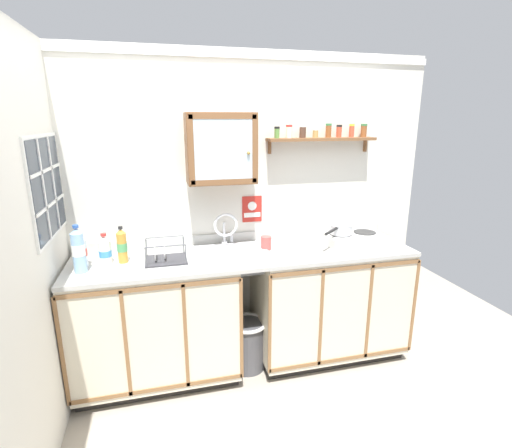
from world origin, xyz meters
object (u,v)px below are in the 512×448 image
Objects in this scene: bottle_opaque_white_3 at (105,250)px; mug at (266,243)px; bottle_water_clear_1 at (81,251)px; saucepan at (341,229)px; trash_bin at (247,343)px; wall_cabinet at (221,148)px; warning_sign at (252,209)px; bottle_juice_amber_2 at (122,246)px; bottle_water_blue_0 at (78,250)px; dish_rack at (164,256)px; sink at (230,255)px; hot_plate_stove at (354,239)px.

mug is (1.18, 0.01, -0.04)m from bottle_opaque_white_3.
bottle_opaque_white_3 is at bearing 9.60° from bottle_water_clear_1.
saucepan is 1.95m from bottle_water_clear_1.
saucepan is 1.19m from trash_bin.
mug is at bearing -21.64° from wall_cabinet.
wall_cabinet is 2.39× the size of warning_sign.
bottle_juice_amber_2 reaches higher than saucepan.
bottle_water_blue_0 is 0.12m from bottle_water_clear_1.
bottle_water_blue_0 is at bearing -171.68° from dish_rack.
sink reaches higher than dish_rack.
trash_bin is at bearing -177.79° from hot_plate_stove.
trash_bin is (-0.13, -0.35, -1.02)m from warning_sign.
bottle_opaque_white_3 reaches higher than mug.
warning_sign is at bearing 24.94° from wall_cabinet.
bottle_water_blue_0 is 1.34m from mug.
warning_sign is at bearing 12.78° from bottle_water_clear_1.
dish_rack is at bearing -9.47° from bottle_juice_amber_2.
sink is at bearing 6.58° from dish_rack.
bottle_water_clear_1 reaches higher than hot_plate_stove.
trash_bin is (0.14, -0.22, -1.53)m from wall_cabinet.
mug is (0.78, 0.07, 0.02)m from dish_rack.
dish_rack is at bearing -178.95° from saucepan.
saucepan is at bearing -0.97° from bottle_opaque_white_3.
sink is 1.86× the size of saucepan.
bottle_water_blue_0 is 0.21m from bottle_opaque_white_3.
hot_plate_stove is 1.37× the size of bottle_water_blue_0.
sink is 1.98× the size of dish_rack.
wall_cabinet is at bearing 100.81° from sink.
sink is at bearing 0.67° from bottle_juice_amber_2.
saucepan is at bearing -4.17° from mug.
mug is 0.24× the size of wall_cabinet.
bottle_juice_amber_2 is 1.20× the size of bottle_opaque_white_3.
warning_sign is at bearing 101.25° from mug.
dish_rack reaches higher than hot_plate_stove.
bottle_water_blue_0 reaches higher than hot_plate_stove.
hot_plate_stove is 0.15m from saucepan.
bottle_opaque_white_3 is (0.15, 0.03, -0.02)m from bottle_water_clear_1.
hot_plate_stove is 0.73m from mug.
warning_sign is (0.27, 0.13, -0.51)m from wall_cabinet.
bottle_juice_amber_2 is at bearing -4.19° from bottle_opaque_white_3.
sink is 1.12× the size of wall_cabinet.
sink is 1.42× the size of trash_bin.
trash_bin is at bearing -109.90° from warning_sign.
bottle_juice_amber_2 is 1.00m from wall_cabinet.
sink reaches higher than mug.
hot_plate_stove reaches higher than trash_bin.
sink reaches higher than bottle_juice_amber_2.
bottle_opaque_white_3 is at bearing -179.32° from mug.
sink is 1.06m from bottle_water_blue_0.
bottle_water_blue_0 is (-1.03, -0.14, 0.18)m from sink.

